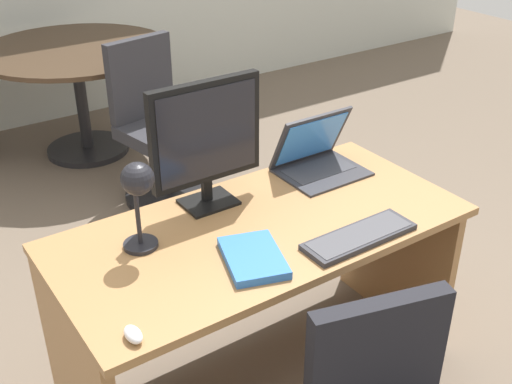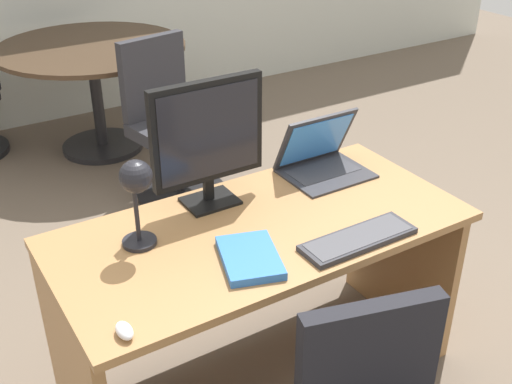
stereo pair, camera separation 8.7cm
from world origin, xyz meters
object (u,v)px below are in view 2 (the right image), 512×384
book (250,258)px  mouse (124,331)px  laptop (320,154)px  meeting_table (94,71)px  meeting_chair_near (172,134)px  monitor (208,136)px  desk (254,271)px  desk_lamp (136,187)px  keyboard (358,239)px

book → mouse: bearing=-165.9°
laptop → meeting_table: bearing=95.5°
laptop → meeting_chair_near: size_ratio=0.35×
monitor → book: monitor is taller
desk → desk_lamp: (-0.42, 0.05, 0.47)m
keyboard → mouse: 0.87m
meeting_table → mouse: bearing=-107.1°
monitor → laptop: bearing=-0.2°
monitor → book: size_ratio=1.60×
desk_lamp → meeting_table: desk_lamp is taller
meeting_chair_near → desk: bearing=-103.7°
desk_lamp → laptop: bearing=9.6°
laptop → desk_lamp: 0.89m
desk → monitor: (-0.08, 0.19, 0.51)m
book → meeting_table: book is taller
desk_lamp → book: desk_lamp is taller
laptop → keyboard: laptop is taller
keyboard → book: size_ratio=1.40×
mouse → desk: bearing=28.3°
monitor → book: (-0.07, -0.41, -0.26)m
monitor → meeting_table: (0.30, 2.27, -0.45)m
mouse → monitor: bearing=43.8°
meeting_table → monitor: bearing=-97.6°
monitor → desk_lamp: (-0.34, -0.15, -0.04)m
book → keyboard: bearing=-14.4°
meeting_table → desk_lamp: bearing=-104.9°
laptop → meeting_table: laptop is taller
keyboard → laptop: bearing=67.4°
monitor → mouse: (-0.56, -0.54, -0.26)m
desk → mouse: mouse is taller
desk_lamp → keyboard: bearing=-29.2°
desk → laptop: size_ratio=4.41×
meeting_table → laptop: bearing=-84.5°
keyboard → mouse: size_ratio=5.36×
monitor → keyboard: size_ratio=1.14×
desk → book: (-0.15, -0.22, 0.25)m
mouse → meeting_table: size_ratio=0.06×
desk → desk_lamp: size_ratio=4.57×
monitor → desk_lamp: size_ratio=1.48×
monitor → meeting_table: size_ratio=0.38×
meeting_table → meeting_chair_near: bearing=-79.2°
laptop → desk_lamp: (-0.86, -0.15, 0.16)m
laptop → book: (-0.59, -0.41, -0.06)m
mouse → meeting_table: (0.86, 2.81, -0.19)m
desk → mouse: bearing=-151.7°
meeting_table → book: bearing=-98.0°
keyboard → meeting_chair_near: bearing=85.2°
laptop → desk_lamp: bearing=-170.4°
keyboard → desk_lamp: bearing=150.8°
book → meeting_table: 2.72m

